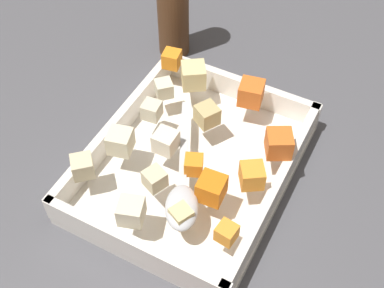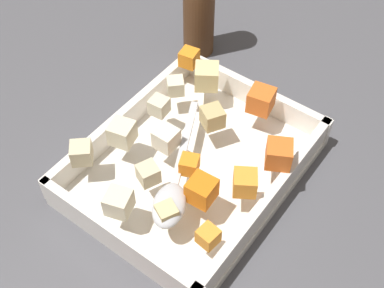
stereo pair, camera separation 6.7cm
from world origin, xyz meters
TOP-DOWN VIEW (x-y plane):
  - ground_plane at (0.00, 0.00)m, footprint 4.00×4.00m
  - baking_dish at (-0.00, 0.00)m, footprint 0.32×0.25m
  - carrot_chunk_near_right at (-0.03, -0.02)m, footprint 0.03×0.03m
  - carrot_chunk_near_spoon at (0.12, -0.03)m, footprint 0.04×0.04m
  - carrot_chunk_front_center at (-0.01, -0.09)m, footprint 0.04×0.04m
  - carrot_chunk_back_center at (0.13, 0.11)m, footprint 0.03×0.03m
  - carrot_chunk_corner_se at (0.05, -0.10)m, footprint 0.04×0.04m
  - carrot_chunk_heap_side at (-0.10, -0.09)m, footprint 0.02×0.02m
  - carrot_chunk_far_left at (-0.06, -0.05)m, footprint 0.03×0.03m
  - potato_chunk_far_right at (-0.10, 0.11)m, footprint 0.04×0.04m
  - potato_chunk_mid_right at (-0.07, 0.02)m, footprint 0.03×0.03m
  - potato_chunk_heap_top at (0.11, 0.06)m, footprint 0.05×0.05m
  - potato_chunk_rim_edge at (-0.04, 0.08)m, footprint 0.04×0.04m
  - potato_chunk_near_left at (0.05, 0.01)m, footprint 0.04×0.04m
  - potato_chunk_under_handle at (-0.10, -0.04)m, footprint 0.03×0.03m
  - potato_chunk_corner_nw at (0.07, 0.09)m, footprint 0.03×0.03m
  - potato_chunk_mid_left at (-0.13, 0.02)m, footprint 0.04×0.04m
  - parsnip_chunk_corner_sw at (-0.02, 0.03)m, footprint 0.03×0.03m
  - parsnip_chunk_corner_ne at (0.03, 0.08)m, footprint 0.03×0.03m
  - serving_spoon at (-0.08, -0.03)m, footprint 0.20×0.12m

SIDE VIEW (x-z plane):
  - ground_plane at x=0.00m, z-range 0.00..0.00m
  - baking_dish at x=0.00m, z-range -0.01..0.04m
  - serving_spoon at x=-0.08m, z-range 0.05..0.07m
  - carrot_chunk_heap_side at x=-0.10m, z-range 0.05..0.08m
  - potato_chunk_under_handle at x=-0.10m, z-range 0.05..0.08m
  - carrot_chunk_near_right at x=-0.03m, z-range 0.05..0.08m
  - potato_chunk_corner_nw at x=0.07m, z-range 0.05..0.08m
  - parsnip_chunk_corner_ne at x=0.03m, z-range 0.05..0.08m
  - potato_chunk_mid_right at x=-0.07m, z-range 0.05..0.08m
  - carrot_chunk_back_center at x=0.13m, z-range 0.05..0.08m
  - potato_chunk_far_right at x=-0.10m, z-range 0.05..0.08m
  - potato_chunk_near_left at x=0.05m, z-range 0.05..0.08m
  - parsnip_chunk_corner_sw at x=-0.02m, z-range 0.05..0.08m
  - carrot_chunk_front_center at x=-0.01m, z-range 0.05..0.08m
  - potato_chunk_mid_left at x=-0.13m, z-range 0.05..0.08m
  - potato_chunk_rim_edge at x=-0.04m, z-range 0.05..0.08m
  - carrot_chunk_far_left at x=-0.06m, z-range 0.05..0.08m
  - carrot_chunk_corner_se at x=0.05m, z-range 0.05..0.09m
  - carrot_chunk_near_spoon at x=0.12m, z-range 0.05..0.09m
  - potato_chunk_heap_top at x=0.11m, z-range 0.05..0.09m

